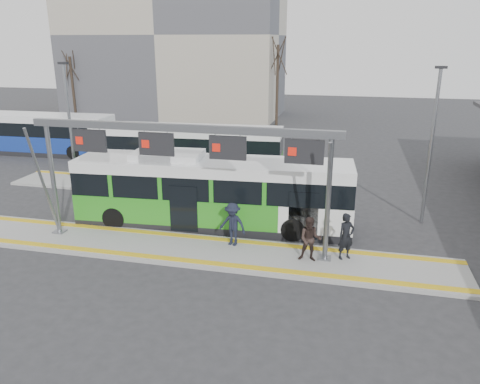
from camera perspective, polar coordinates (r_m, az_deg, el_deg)
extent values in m
plane|color=#2D2D30|center=(20.06, -5.81, -7.23)|extent=(120.00, 120.00, 0.00)
cube|color=gray|center=(20.02, -5.81, -7.04)|extent=(22.00, 3.00, 0.15)
cube|color=gray|center=(28.34, -8.29, 0.51)|extent=(20.00, 3.00, 0.15)
cube|color=gold|center=(20.98, -4.81, -5.54)|extent=(22.00, 0.35, 0.02)
cube|color=gold|center=(19.01, -6.94, -8.23)|extent=(22.00, 0.35, 0.02)
cube|color=gold|center=(29.34, -7.49, 1.33)|extent=(20.00, 0.35, 0.02)
cylinder|color=slate|center=(22.25, -21.84, 1.46)|extent=(0.20, 0.20, 5.05)
cube|color=slate|center=(23.03, -21.12, -4.49)|extent=(0.50, 0.50, 0.06)
cylinder|color=slate|center=(21.71, -22.87, 0.94)|extent=(0.12, 1.46, 4.90)
cylinder|color=slate|center=(18.37, 10.70, -0.88)|extent=(0.20, 0.20, 5.05)
cube|color=slate|center=(19.31, 10.27, -7.89)|extent=(0.50, 0.50, 0.06)
cylinder|color=slate|center=(17.71, 10.58, -1.59)|extent=(0.12, 1.46, 4.90)
cube|color=slate|center=(18.89, -7.46, 7.74)|extent=(13.00, 0.25, 0.30)
cube|color=black|center=(20.75, -17.85, 5.98)|extent=(1.50, 0.12, 0.95)
cube|color=red|center=(20.93, -19.01, 5.96)|extent=(0.32, 0.02, 0.32)
cube|color=black|center=(19.40, -10.16, 5.77)|extent=(1.50, 0.12, 0.95)
cube|color=red|center=(19.52, -11.46, 5.76)|extent=(0.32, 0.02, 0.32)
cube|color=black|center=(18.44, -1.51, 5.41)|extent=(1.50, 0.12, 0.95)
cube|color=red|center=(18.49, -2.92, 5.42)|extent=(0.32, 0.02, 0.32)
cube|color=black|center=(17.93, 7.84, 4.88)|extent=(1.50, 0.12, 0.95)
cube|color=red|center=(17.91, 6.38, 4.92)|extent=(0.32, 0.02, 0.32)
cube|color=#A59C8A|center=(56.76, -7.95, 18.40)|extent=(24.00, 12.00, 18.00)
cube|color=black|center=(22.68, -3.23, -3.56)|extent=(13.08, 3.60, 0.38)
cube|color=#29871D|center=(22.39, -3.27, -1.64)|extent=(13.08, 3.60, 1.24)
cube|color=black|center=(22.03, -3.32, 1.19)|extent=(13.07, 3.52, 1.08)
cube|color=white|center=(21.81, -3.36, 3.22)|extent=(13.08, 3.60, 0.54)
cube|color=orange|center=(21.40, 13.76, 2.14)|extent=(0.18, 1.92, 0.30)
cube|color=white|center=(22.26, -8.82, 4.49)|extent=(3.35, 2.13, 0.32)
cylinder|color=black|center=(22.86, -15.08, -3.07)|extent=(1.10, 0.39, 1.08)
cylinder|color=black|center=(24.96, -12.83, -1.09)|extent=(1.10, 0.39, 1.08)
cylinder|color=black|center=(20.94, 6.46, -4.51)|extent=(1.10, 0.39, 1.08)
cylinder|color=black|center=(23.22, 6.80, -2.21)|extent=(1.10, 0.39, 1.08)
cube|color=black|center=(31.65, -6.39, 2.66)|extent=(12.69, 3.43, 0.37)
cube|color=#29871D|center=(31.45, -6.44, 4.04)|extent=(12.69, 3.43, 1.20)
cube|color=black|center=(31.20, -6.52, 6.04)|extent=(12.68, 3.35, 1.05)
cube|color=white|center=(31.05, -6.57, 7.46)|extent=(12.69, 3.43, 0.52)
cylinder|color=black|center=(31.98, -14.60, 2.98)|extent=(1.06, 0.38, 1.05)
cylinder|color=black|center=(34.08, -13.01, 4.02)|extent=(1.06, 0.38, 1.05)
cylinder|color=black|center=(29.63, -0.02, 2.39)|extent=(1.06, 0.38, 1.05)
cylinder|color=black|center=(31.88, 0.70, 3.53)|extent=(1.06, 0.38, 1.05)
cube|color=black|center=(40.15, -23.12, 4.61)|extent=(11.89, 3.02, 0.36)
cube|color=navy|center=(39.99, -23.26, 5.68)|extent=(11.89, 3.02, 1.18)
cube|color=black|center=(39.80, -23.45, 7.23)|extent=(11.89, 2.94, 1.03)
cube|color=white|center=(39.68, -23.59, 8.32)|extent=(11.89, 3.02, 0.51)
cylinder|color=black|center=(43.41, -26.89, 5.48)|extent=(1.04, 0.34, 1.03)
cylinder|color=black|center=(37.24, -19.62, 4.59)|extent=(1.04, 0.34, 1.03)
cylinder|color=black|center=(39.19, -17.93, 5.40)|extent=(1.04, 0.34, 1.03)
imported|color=black|center=(19.13, 12.81, -5.29)|extent=(0.83, 0.77, 1.90)
imported|color=#2C211D|center=(18.69, 8.54, -5.73)|extent=(0.91, 0.71, 1.82)
imported|color=black|center=(19.86, -0.91, -3.96)|extent=(1.34, 0.96, 1.88)
cylinder|color=#382B21|center=(52.02, -2.58, 12.69)|extent=(0.28, 0.28, 7.30)
cylinder|color=#382B21|center=(49.01, 4.56, 12.77)|extent=(0.28, 0.28, 8.06)
cylinder|color=#382B21|center=(55.67, -19.69, 11.78)|extent=(0.28, 0.28, 6.80)
cylinder|color=slate|center=(27.06, -19.89, 6.70)|extent=(0.16, 0.16, 7.39)
cube|color=black|center=(26.65, -20.76, 14.49)|extent=(0.50, 0.25, 0.12)
cylinder|color=slate|center=(23.64, 22.22, 4.89)|extent=(0.16, 0.16, 7.38)
cube|color=black|center=(23.16, 23.33, 13.79)|extent=(0.50, 0.25, 0.12)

